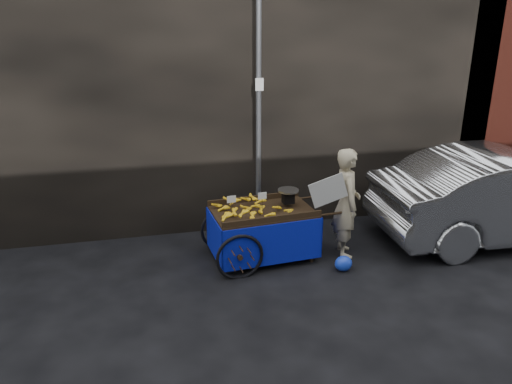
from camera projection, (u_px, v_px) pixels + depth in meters
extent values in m
plane|color=black|center=(259.00, 274.00, 6.86)|extent=(80.00, 80.00, 0.00)
cube|color=black|center=(164.00, 70.00, 8.18)|extent=(11.00, 2.00, 5.00)
cube|color=#591E14|center=(507.00, 61.00, 9.55)|extent=(3.00, 2.00, 5.00)
cylinder|color=slate|center=(259.00, 111.00, 7.43)|extent=(0.08, 0.08, 4.00)
cube|color=white|center=(259.00, 84.00, 7.25)|extent=(0.12, 0.02, 0.18)
cube|color=black|center=(263.00, 212.00, 7.09)|extent=(1.49, 1.01, 0.05)
cube|color=black|center=(254.00, 199.00, 7.44)|extent=(1.41, 0.16, 0.09)
cube|color=black|center=(273.00, 219.00, 6.70)|extent=(1.41, 0.16, 0.09)
cube|color=black|center=(312.00, 239.00, 7.08)|extent=(0.05, 0.05, 0.71)
cube|color=black|center=(293.00, 221.00, 7.71)|extent=(0.05, 0.05, 0.71)
cylinder|color=black|center=(333.00, 214.00, 7.05)|extent=(0.44, 0.08, 0.04)
cylinder|color=black|center=(313.00, 197.00, 7.68)|extent=(0.44, 0.08, 0.04)
torus|color=black|center=(240.00, 257.00, 6.66)|extent=(0.67, 0.10, 0.66)
torus|color=black|center=(222.00, 229.00, 7.51)|extent=(0.67, 0.10, 0.66)
cylinder|color=black|center=(230.00, 242.00, 7.08)|extent=(0.13, 0.99, 0.04)
cube|color=navy|center=(274.00, 245.00, 6.79)|extent=(1.45, 0.15, 0.60)
cube|color=navy|center=(253.00, 220.00, 7.60)|extent=(1.45, 0.15, 0.60)
cube|color=navy|center=(214.00, 238.00, 6.98)|extent=(0.10, 0.92, 0.60)
cube|color=navy|center=(309.00, 225.00, 7.40)|extent=(0.10, 0.92, 0.60)
cube|color=black|center=(288.00, 198.00, 7.20)|extent=(0.17, 0.14, 0.14)
cylinder|color=silver|center=(288.00, 190.00, 7.15)|extent=(0.33, 0.33, 0.03)
cube|color=white|center=(231.00, 199.00, 6.76)|extent=(0.12, 0.02, 0.10)
cube|color=white|center=(262.00, 196.00, 6.89)|extent=(0.12, 0.02, 0.10)
imported|color=tan|center=(347.00, 203.00, 7.16)|extent=(0.49, 0.65, 1.62)
cube|color=beige|center=(328.00, 191.00, 6.84)|extent=(0.59, 0.03, 0.50)
ellipsoid|color=blue|center=(343.00, 263.00, 6.91)|extent=(0.25, 0.20, 0.22)
imported|color=silver|center=(512.00, 195.00, 7.76)|extent=(4.34, 1.62, 1.42)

